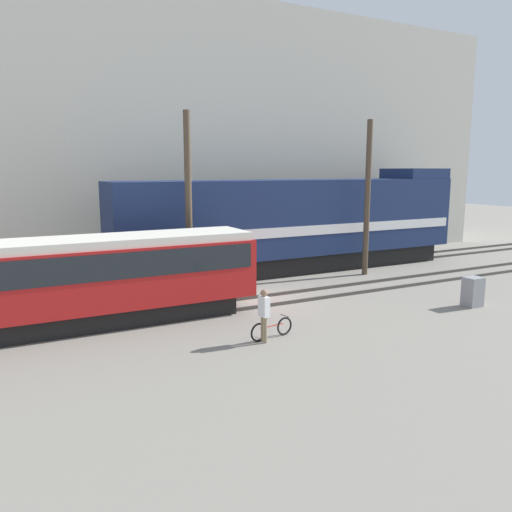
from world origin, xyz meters
name	(u,v)px	position (x,y,z in m)	size (l,w,h in m)	color
ground_plane	(248,300)	(0.00, 0.00, 0.00)	(120.00, 120.00, 0.00)	gray
track_near	(255,302)	(0.00, -0.65, 0.07)	(60.00, 1.50, 0.14)	#47423D
track_far	(209,279)	(0.00, 4.42, 0.07)	(60.00, 1.51, 0.14)	#47423D
building_backdrop	(164,135)	(0.00, 11.02, 7.48)	(45.19, 6.00, 14.96)	beige
freight_locomotive	(298,224)	(5.23, 4.42, 2.59)	(19.92, 3.04, 5.55)	black
streetcar	(82,277)	(-6.75, -0.65, 1.80)	(12.34, 2.54, 3.15)	black
bicycle	(272,329)	(-1.50, -4.73, 0.31)	(1.69, 0.47, 0.68)	black
person	(264,310)	(-1.91, -4.95, 1.06)	(0.27, 0.39, 1.74)	#8C7A5B
utility_pole_left	(189,205)	(-1.89, 1.89, 3.96)	(0.30, 0.30, 7.91)	#4C3D2D
utility_pole_center	(367,199)	(7.86, 1.89, 3.99)	(0.29, 0.29, 7.97)	#4C3D2D
signal_box	(473,292)	(7.63, -5.08, 0.60)	(0.70, 0.60, 1.20)	gray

